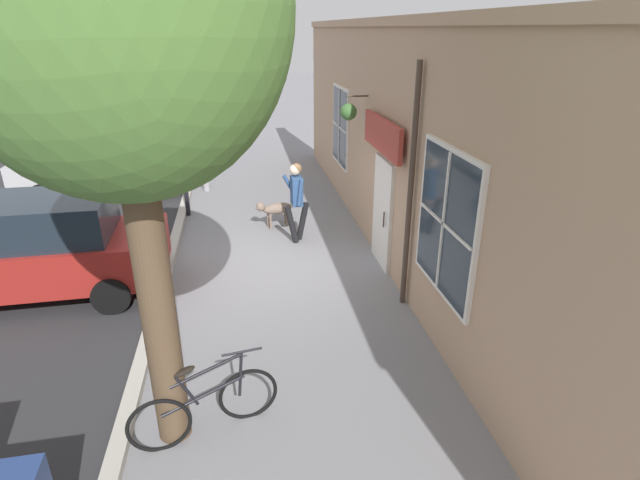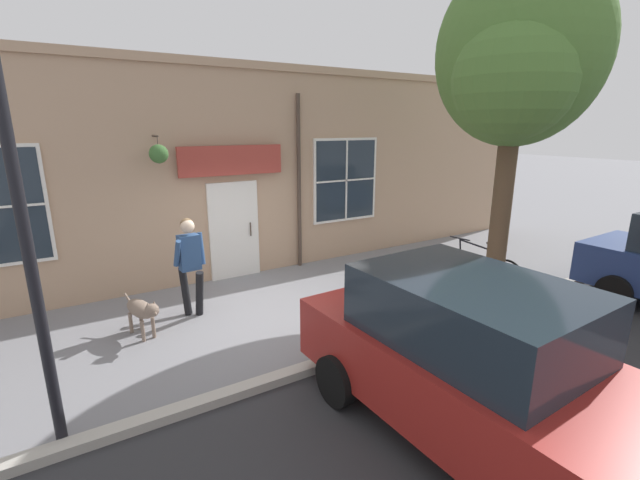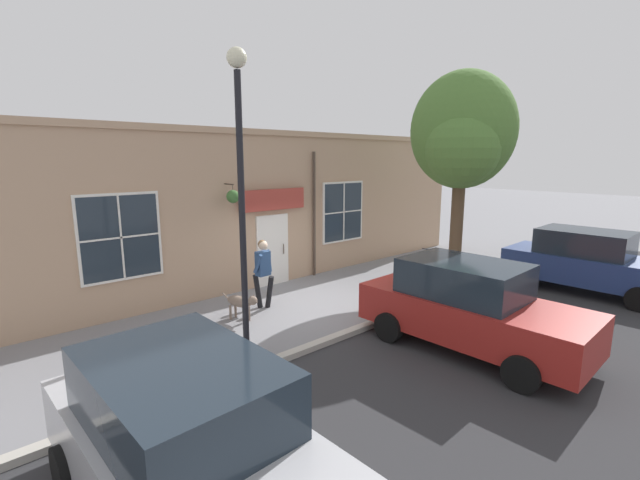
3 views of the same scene
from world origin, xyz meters
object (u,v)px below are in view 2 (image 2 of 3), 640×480
dog_on_leash (142,310)px  leaning_bicycle (480,269)px  parked_car_mid_block (479,364)px  pedestrian_walking (190,258)px  street_tree_by_curb (518,59)px

dog_on_leash → leaning_bicycle: 6.48m
dog_on_leash → parked_car_mid_block: (4.24, 2.57, 0.43)m
pedestrian_walking → leaning_bicycle: (1.69, 5.46, -0.68)m
dog_on_leash → street_tree_by_curb: size_ratio=0.18×
parked_car_mid_block → dog_on_leash: bearing=-148.7°
street_tree_by_curb → leaning_bicycle: 3.99m
pedestrian_walking → dog_on_leash: (0.41, -0.89, -0.60)m
street_tree_by_curb → parked_car_mid_block: (2.49, -3.60, -3.46)m
street_tree_by_curb → parked_car_mid_block: 5.58m
dog_on_leash → parked_car_mid_block: size_ratio=0.25×
dog_on_leash → leaning_bicycle: size_ratio=0.65×
parked_car_mid_block → leaning_bicycle: bearing=128.0°
pedestrian_walking → parked_car_mid_block: parked_car_mid_block is taller
street_tree_by_curb → leaning_bicycle: street_tree_by_curb is taller
pedestrian_walking → leaning_bicycle: bearing=72.8°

